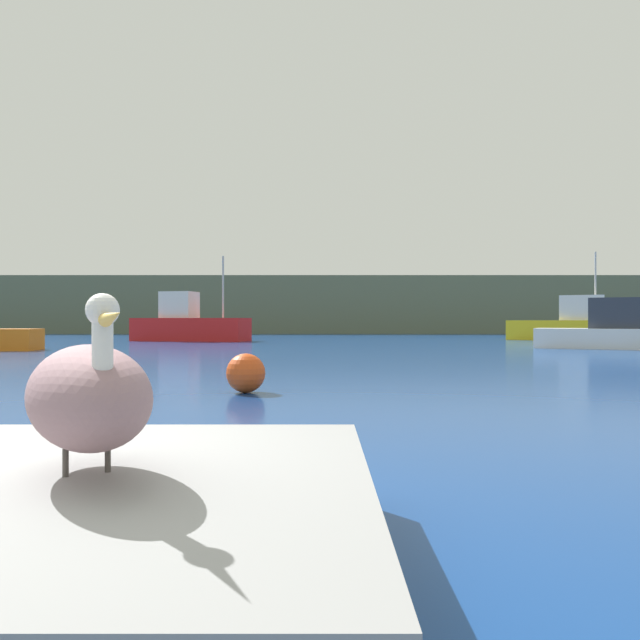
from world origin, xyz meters
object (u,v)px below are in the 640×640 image
Objects in this scene: fishing_boat_yellow at (569,324)px; fishing_boat_white at (618,332)px; mooring_buoy at (248,373)px; pelican at (92,395)px; fishing_boat_red at (191,325)px.

fishing_boat_yellow is 12.73m from fishing_boat_white.
mooring_buoy is at bearing -104.75° from fishing_boat_white.
fishing_boat_red is at bearing 162.72° from pelican.
mooring_buoy is (-0.23, 8.43, -0.60)m from pelican.
pelican reaches higher than mooring_buoy.
pelican is at bearing -64.60° from fishing_boat_red.
fishing_boat_white reaches higher than pelican.
pelican is at bearing -89.93° from fishing_boat_yellow.
pelican is 0.19× the size of fishing_boat_white.
mooring_buoy is at bearing -61.87° from fishing_boat_red.
fishing_boat_red reaches higher than fishing_boat_white.
fishing_boat_yellow is at bearing 59.47° from mooring_buoy.
pelican is 8.46m from mooring_buoy.
fishing_boat_red reaches higher than pelican.
fishing_boat_yellow reaches higher than fishing_boat_white.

